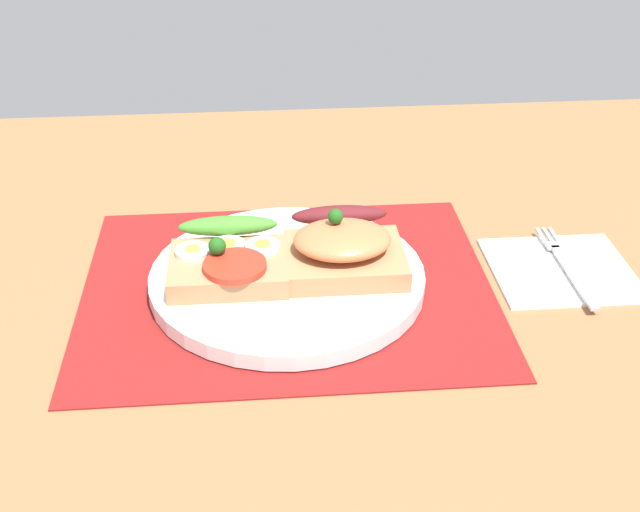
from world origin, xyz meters
The scene contains 7 objects.
ground_plane centered at (0.00, 0.00, -1.60)cm, with size 120.00×90.00×3.20cm, color olive.
placemat centered at (0.00, 0.00, 0.15)cm, with size 37.44×30.67×0.30cm, color maroon.
plate centered at (0.00, 0.00, 1.05)cm, with size 25.12×25.12×1.49cm, color white.
sandwich_egg_tomato centered at (-5.24, 0.03, 3.28)cm, with size 10.47×10.08×4.17cm.
sandwich_salmon centered at (5.16, 0.81, 3.83)cm, with size 10.75×10.35×5.70cm.
napkin centered at (26.11, 0.75, 0.30)cm, with size 13.19×12.23×0.60cm, color white.
fork centered at (26.50, 0.90, 0.76)cm, with size 1.62×14.48×0.32cm.
Camera 1 is at (-2.38, -63.57, 41.86)cm, focal length 46.29 mm.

